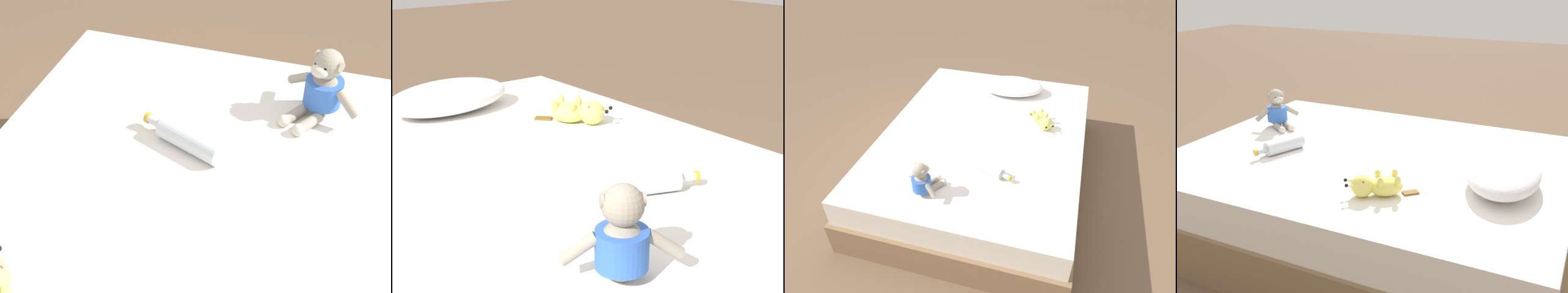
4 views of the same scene
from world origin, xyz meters
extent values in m
plane|color=brown|center=(0.00, 0.00, 0.00)|extent=(16.00, 16.00, 0.00)
cube|color=#846647|center=(0.00, 0.00, 0.13)|extent=(1.58, 2.09, 0.26)
cube|color=white|center=(0.00, 0.00, 0.36)|extent=(1.53, 2.02, 0.20)
ellipsoid|color=white|center=(0.08, 0.69, 0.53)|extent=(0.60, 0.40, 0.13)
ellipsoid|color=#9E9384|center=(-0.20, -0.76, 0.54)|extent=(0.15, 0.14, 0.15)
cylinder|color=blue|center=(-0.20, -0.76, 0.54)|extent=(0.17, 0.17, 0.09)
sphere|color=#9E9384|center=(-0.20, -0.76, 0.65)|extent=(0.10, 0.10, 0.10)
ellipsoid|color=beige|center=(-0.18, -0.72, 0.64)|extent=(0.08, 0.07, 0.04)
sphere|color=black|center=(-0.19, -0.71, 0.65)|extent=(0.01, 0.01, 0.01)
sphere|color=black|center=(-0.16, -0.73, 0.65)|extent=(0.01, 0.01, 0.01)
cylinder|color=#9E9384|center=(-0.24, -0.73, 0.66)|extent=(0.02, 0.03, 0.03)
cylinder|color=#9E9384|center=(-0.16, -0.78, 0.66)|extent=(0.02, 0.03, 0.03)
cylinder|color=#9E9384|center=(-0.28, -0.71, 0.55)|extent=(0.10, 0.08, 0.08)
cylinder|color=#9E9384|center=(-0.12, -0.81, 0.55)|extent=(0.10, 0.08, 0.08)
cylinder|color=#9E9384|center=(-0.17, -0.66, 0.48)|extent=(0.08, 0.10, 0.04)
cylinder|color=#9E9384|center=(-0.12, -0.69, 0.48)|extent=(0.08, 0.10, 0.04)
sphere|color=beige|center=(-0.15, -0.62, 0.48)|extent=(0.04, 0.04, 0.04)
sphere|color=beige|center=(-0.10, -0.65, 0.48)|extent=(0.04, 0.04, 0.04)
ellipsoid|color=#EAE066|center=(0.40, 0.26, 0.50)|extent=(0.17, 0.19, 0.08)
sphere|color=#EAE066|center=(0.45, 0.17, 0.51)|extent=(0.10, 0.10, 0.10)
cone|color=#EAE066|center=(0.50, 0.15, 0.52)|extent=(0.06, 0.07, 0.05)
sphere|color=black|center=(0.52, 0.13, 0.53)|extent=(0.02, 0.02, 0.02)
cone|color=#EAE066|center=(0.45, 0.12, 0.52)|extent=(0.06, 0.07, 0.05)
sphere|color=black|center=(0.47, 0.10, 0.53)|extent=(0.02, 0.02, 0.02)
sphere|color=red|center=(0.48, 0.19, 0.54)|extent=(0.02, 0.02, 0.02)
sphere|color=red|center=(0.43, 0.16, 0.54)|extent=(0.02, 0.02, 0.02)
ellipsoid|color=#EAE066|center=(0.45, 0.26, 0.54)|extent=(0.04, 0.04, 0.05)
ellipsoid|color=#EAE066|center=(0.38, 0.21, 0.54)|extent=(0.04, 0.04, 0.05)
ellipsoid|color=#EAE066|center=(0.41, 0.32, 0.54)|extent=(0.04, 0.04, 0.05)
ellipsoid|color=#EAE066|center=(0.34, 0.27, 0.54)|extent=(0.04, 0.04, 0.05)
cube|color=brown|center=(0.34, 0.35, 0.46)|extent=(0.08, 0.08, 0.01)
cylinder|color=silver|center=(0.15, -0.45, 0.50)|extent=(0.23, 0.15, 0.07)
cylinder|color=silver|center=(0.28, -0.50, 0.50)|extent=(0.06, 0.05, 0.03)
cylinder|color=gold|center=(0.32, -0.51, 0.50)|extent=(0.03, 0.04, 0.03)
camera|label=1|loc=(-0.23, 0.76, 1.62)|focal=51.60mm
camera|label=2|loc=(-0.96, -1.61, 1.20)|focal=54.05mm
camera|label=3|loc=(0.60, -2.23, 2.07)|focal=32.77mm
camera|label=4|loc=(2.12, 1.03, 1.39)|focal=44.07mm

